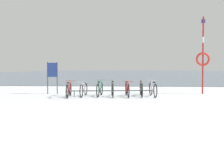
{
  "coord_description": "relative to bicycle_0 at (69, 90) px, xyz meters",
  "views": [
    {
      "loc": [
        0.01,
        -7.34,
        1.37
      ],
      "look_at": [
        -0.9,
        7.57,
        0.96
      ],
      "focal_mm": 36.63,
      "sensor_mm": 36.0,
      "label": 1
    }
  ],
  "objects": [
    {
      "name": "bicycle_6",
      "position": [
        4.03,
        0.5,
        0.0
      ],
      "size": [
        0.46,
        1.65,
        0.77
      ],
      "color": "black",
      "rests_on": "ground"
    },
    {
      "name": "bicycle_0",
      "position": [
        0.0,
        0.0,
        0.0
      ],
      "size": [
        0.46,
        1.72,
        0.76
      ],
      "color": "black",
      "rests_on": "ground"
    },
    {
      "name": "bicycle_1",
      "position": [
        0.66,
        0.29,
        -0.01
      ],
      "size": [
        0.46,
        1.61,
        0.74
      ],
      "color": "black",
      "rests_on": "ground"
    },
    {
      "name": "ground",
      "position": [
        2.71,
        50.55,
        -0.38
      ],
      "size": [
        80.0,
        132.0,
        0.08
      ],
      "color": "silver"
    },
    {
      "name": "rescue_post",
      "position": [
        6.83,
        1.81,
        1.62
      ],
      "size": [
        0.75,
        0.11,
        4.13
      ],
      "color": "red",
      "rests_on": "ground"
    },
    {
      "name": "bicycle_4",
      "position": [
        2.78,
        0.3,
        0.01
      ],
      "size": [
        0.46,
        1.74,
        0.77
      ],
      "color": "black",
      "rests_on": "ground"
    },
    {
      "name": "bicycle_3",
      "position": [
        2.06,
        0.36,
        0.03
      ],
      "size": [
        0.46,
        1.74,
        0.82
      ],
      "color": "black",
      "rests_on": "ground"
    },
    {
      "name": "bicycle_5",
      "position": [
        3.46,
        0.52,
        0.02
      ],
      "size": [
        0.46,
        1.78,
        0.81
      ],
      "color": "black",
      "rests_on": "ground"
    },
    {
      "name": "bicycle_2",
      "position": [
        1.43,
        0.42,
        0.01
      ],
      "size": [
        0.46,
        1.71,
        0.78
      ],
      "color": "black",
      "rests_on": "ground"
    },
    {
      "name": "bike_rack",
      "position": [
        2.07,
        0.36,
        -0.08
      ],
      "size": [
        4.09,
        0.57,
        0.31
      ],
      "color": "#4C5156",
      "rests_on": "ground"
    },
    {
      "name": "info_sign",
      "position": [
        -1.2,
        1.24,
        0.8
      ],
      "size": [
        0.54,
        0.17,
        1.71
      ],
      "color": "#33383D",
      "rests_on": "ground"
    }
  ]
}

